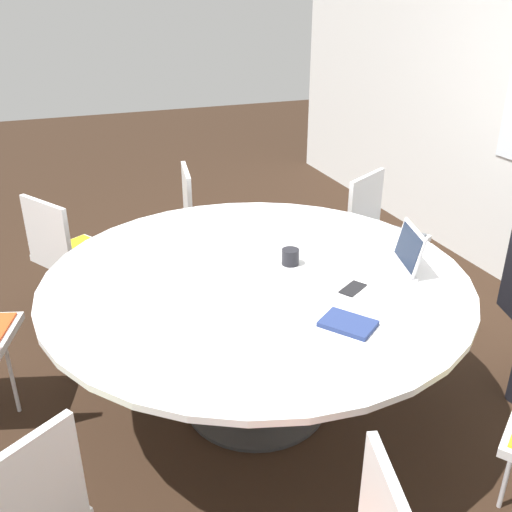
{
  "coord_description": "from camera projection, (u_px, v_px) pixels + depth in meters",
  "views": [
    {
      "loc": [
        2.25,
        -0.87,
        2.0
      ],
      "look_at": [
        0.0,
        0.0,
        0.86
      ],
      "focal_mm": 40.0,
      "sensor_mm": 36.0,
      "label": 1
    }
  ],
  "objects": [
    {
      "name": "chair_3",
      "position": [
        69.0,
        249.0,
        3.54
      ],
      "size": [
        0.59,
        0.59,
        0.87
      ],
      "rotation": [
        0.0,
        0.0,
        6.83
      ],
      "color": "silver",
      "rests_on": "ground_plane"
    },
    {
      "name": "chair_2",
      "position": [
        206.0,
        215.0,
        4.05
      ],
      "size": [
        0.5,
        0.49,
        0.87
      ],
      "rotation": [
        0.0,
        0.0,
        6.12
      ],
      "color": "silver",
      "rests_on": "ground_plane"
    },
    {
      "name": "coffee_cup",
      "position": [
        290.0,
        257.0,
        2.8
      ],
      "size": [
        0.09,
        0.09,
        0.08
      ],
      "color": "black",
      "rests_on": "conference_table"
    },
    {
      "name": "spiral_notebook",
      "position": [
        348.0,
        324.0,
        2.3
      ],
      "size": [
        0.26,
        0.25,
        0.02
      ],
      "color": "navy",
      "rests_on": "conference_table"
    },
    {
      "name": "laptop",
      "position": [
        395.0,
        260.0,
        2.74
      ],
      "size": [
        0.34,
        0.32,
        0.21
      ],
      "rotation": [
        0.0,
        0.0,
        -0.28
      ],
      "color": "silver",
      "rests_on": "conference_table"
    },
    {
      "name": "ground_plane",
      "position": [
        256.0,
        401.0,
        3.04
      ],
      "size": [
        16.0,
        16.0,
        0.0
      ],
      "primitive_type": "plane",
      "color": "black"
    },
    {
      "name": "conference_table",
      "position": [
        256.0,
        296.0,
        2.76
      ],
      "size": [
        2.02,
        2.02,
        0.76
      ],
      "color": "#333333",
      "rests_on": "ground_plane"
    },
    {
      "name": "handbag",
      "position": [
        147.0,
        261.0,
        4.26
      ],
      "size": [
        0.36,
        0.16,
        0.28
      ],
      "color": "black",
      "rests_on": "ground_plane"
    },
    {
      "name": "cell_phone",
      "position": [
        353.0,
        289.0,
        2.58
      ],
      "size": [
        0.13,
        0.16,
        0.01
      ],
      "color": "black",
      "rests_on": "conference_table"
    },
    {
      "name": "chair_1",
      "position": [
        380.0,
        228.0,
        3.84
      ],
      "size": [
        0.58,
        0.59,
        0.87
      ],
      "rotation": [
        0.0,
        0.0,
        5.23
      ],
      "color": "silver",
      "rests_on": "ground_plane"
    }
  ]
}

